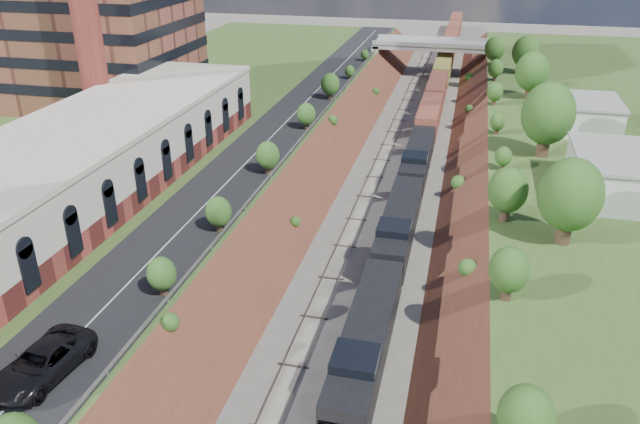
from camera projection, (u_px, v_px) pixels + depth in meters
platform_left at (144, 148)px, 82.27m from camera, size 44.00×180.00×5.00m
embankment_left at (305, 180)px, 78.67m from camera, size 10.00×180.00×10.00m
embankment_right at (483, 197)px, 74.01m from camera, size 10.00×180.00×10.00m
rail_left_track at (370, 186)px, 76.85m from camera, size 1.58×180.00×0.18m
rail_right_track at (413, 190)px, 75.75m from camera, size 1.58×180.00×0.18m
road at (269, 140)px, 77.47m from camera, size 8.00×180.00×0.10m
guardrail at (301, 139)px, 76.21m from camera, size 0.10×171.00×0.70m
commercial_building at (72, 167)px, 59.31m from camera, size 14.30×62.30×7.00m
overpass at (433, 52)px, 128.71m from camera, size 24.50×8.30×7.40m
white_building_near at (621, 176)px, 61.34m from camera, size 9.00×12.00×4.00m
white_building_far at (585, 115)px, 80.86m from camera, size 8.00×10.00×3.60m
tree_right_large at (570, 195)px, 51.15m from camera, size 5.25×5.25×7.61m
tree_left_crest at (135, 307)px, 40.68m from camera, size 2.45×2.45×3.55m
freight_train at (439, 81)px, 115.13m from camera, size 3.05×171.74×4.56m
suv at (42, 363)px, 37.06m from camera, size 3.92×7.27×1.94m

